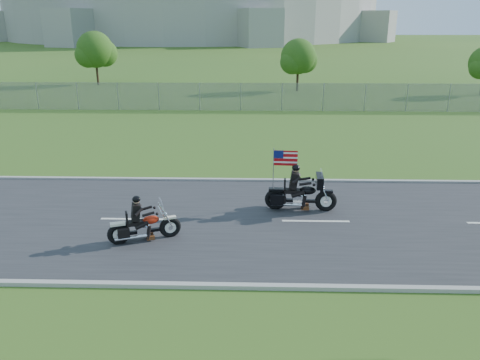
{
  "coord_description": "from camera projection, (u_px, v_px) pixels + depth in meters",
  "views": [
    {
      "loc": [
        1.91,
        -14.11,
        6.28
      ],
      "look_at": [
        1.51,
        0.0,
        1.44
      ],
      "focal_mm": 35.0,
      "sensor_mm": 36.0,
      "label": 1
    }
  ],
  "objects": [
    {
      "name": "motorcycle_lead",
      "position": [
        143.0,
        227.0,
        13.86
      ],
      "size": [
        2.1,
        1.03,
        1.47
      ],
      "rotation": [
        0.0,
        0.0,
        0.35
      ],
      "color": "black",
      "rests_on": "ground"
    },
    {
      "name": "tree_fence_near",
      "position": [
        299.0,
        58.0,
        42.71
      ],
      "size": [
        3.52,
        3.28,
        4.75
      ],
      "color": "#382316",
      "rests_on": "ground"
    },
    {
      "name": "curb_south",
      "position": [
        174.0,
        285.0,
        11.58
      ],
      "size": [
        120.0,
        0.18,
        0.12
      ],
      "primitive_type": "cube",
      "color": "#9E9B93",
      "rests_on": "ground"
    },
    {
      "name": "curb_north",
      "position": [
        206.0,
        180.0,
        19.24
      ],
      "size": [
        120.0,
        0.18,
        0.12
      ],
      "primitive_type": "cube",
      "color": "#9E9B93",
      "rests_on": "ground"
    },
    {
      "name": "fence",
      "position": [
        159.0,
        96.0,
        34.15
      ],
      "size": [
        60.0,
        0.03,
        2.0
      ],
      "primitive_type": "cube",
      "color": "gray",
      "rests_on": "ground"
    },
    {
      "name": "road",
      "position": [
        194.0,
        220.0,
        15.42
      ],
      "size": [
        120.0,
        8.0,
        0.04
      ],
      "primitive_type": "cube",
      "color": "#28282B",
      "rests_on": "ground"
    },
    {
      "name": "motorcycle_follow",
      "position": [
        301.0,
        195.0,
        16.09
      ],
      "size": [
        2.49,
        0.83,
        2.08
      ],
      "rotation": [
        0.0,
        0.0,
        -0.06
      ],
      "color": "black",
      "rests_on": "ground"
    },
    {
      "name": "tree_fence_mid",
      "position": [
        96.0,
        51.0,
        46.92
      ],
      "size": [
        3.96,
        3.69,
        5.3
      ],
      "color": "#382316",
      "rests_on": "ground"
    },
    {
      "name": "ground",
      "position": [
        194.0,
        221.0,
        15.42
      ],
      "size": [
        420.0,
        420.0,
        0.0
      ],
      "primitive_type": "plane",
      "color": "#2B5119",
      "rests_on": "ground"
    }
  ]
}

